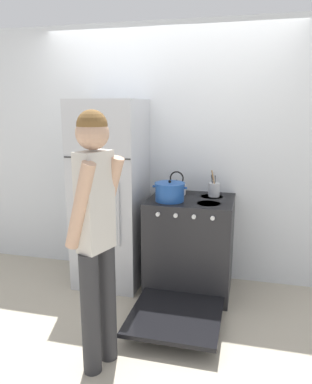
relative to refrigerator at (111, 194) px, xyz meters
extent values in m
plane|color=#B2A893|center=(0.50, 0.32, -0.91)|extent=(14.00, 14.00, 0.00)
cube|color=silver|center=(0.50, 0.35, 0.36)|extent=(10.00, 0.06, 2.55)
cube|color=#B7BABF|center=(0.00, 0.00, 0.00)|extent=(0.64, 0.63, 1.82)
cube|color=#2D2D2D|center=(0.00, -0.32, 0.40)|extent=(0.63, 0.01, 0.01)
cylinder|color=#B2B5BA|center=(0.20, -0.33, -0.11)|extent=(0.02, 0.02, 0.58)
cube|color=#232326|center=(0.80, -0.01, -0.45)|extent=(0.78, 0.66, 0.92)
cube|color=black|center=(0.80, -0.01, 0.00)|extent=(0.77, 0.65, 0.02)
cube|color=black|center=(0.80, -0.32, -0.46)|extent=(0.68, 0.05, 0.70)
cylinder|color=black|center=(0.63, -0.15, 0.00)|extent=(0.21, 0.21, 0.01)
cylinder|color=black|center=(0.98, -0.15, 0.00)|extent=(0.21, 0.21, 0.01)
cylinder|color=black|center=(0.63, 0.12, 0.00)|extent=(0.21, 0.21, 0.01)
cylinder|color=black|center=(0.98, 0.12, 0.00)|extent=(0.21, 0.21, 0.01)
cylinder|color=silver|center=(0.57, -0.36, -0.06)|extent=(0.04, 0.02, 0.04)
cylinder|color=silver|center=(0.72, -0.36, -0.06)|extent=(0.04, 0.02, 0.04)
cylinder|color=silver|center=(0.88, -0.36, -0.06)|extent=(0.04, 0.02, 0.04)
cylinder|color=silver|center=(1.04, -0.36, -0.06)|extent=(0.04, 0.02, 0.04)
cube|color=black|center=(0.80, -0.71, -0.79)|extent=(0.72, 0.74, 0.04)
cube|color=#99999E|center=(0.80, -0.10, -0.50)|extent=(0.64, 0.36, 0.01)
cylinder|color=#1E4C9E|center=(0.63, -0.15, 0.08)|extent=(0.26, 0.26, 0.15)
cylinder|color=#1E4C9E|center=(0.63, -0.15, 0.17)|extent=(0.27, 0.27, 0.02)
sphere|color=black|center=(0.63, -0.15, 0.19)|extent=(0.03, 0.03, 0.03)
cylinder|color=#1E4C9E|center=(0.48, -0.15, 0.13)|extent=(0.03, 0.02, 0.02)
cylinder|color=#1E4C9E|center=(0.77, -0.15, 0.13)|extent=(0.03, 0.02, 0.02)
cylinder|color=silver|center=(0.64, 0.12, 0.06)|extent=(0.18, 0.18, 0.10)
cone|color=silver|center=(0.64, 0.12, 0.12)|extent=(0.17, 0.17, 0.03)
sphere|color=black|center=(0.64, 0.12, 0.14)|extent=(0.02, 0.02, 0.02)
cone|color=silver|center=(0.72, 0.12, 0.07)|extent=(0.10, 0.03, 0.08)
torus|color=black|center=(0.64, 0.12, 0.17)|extent=(0.14, 0.01, 0.14)
cylinder|color=#B7BABF|center=(1.00, 0.13, 0.07)|extent=(0.11, 0.11, 0.13)
cylinder|color=#9E7547|center=(1.00, 0.10, 0.15)|extent=(0.06, 0.02, 0.23)
cylinder|color=#232326|center=(1.00, 0.15, 0.12)|extent=(0.02, 0.04, 0.18)
cylinder|color=#B2B5BA|center=(1.00, 0.12, 0.14)|extent=(0.03, 0.02, 0.21)
cylinder|color=#4C4C51|center=(0.98, 0.12, 0.13)|extent=(0.03, 0.03, 0.19)
cylinder|color=#2D2D30|center=(0.35, -1.33, -0.48)|extent=(0.12, 0.12, 0.85)
cylinder|color=#2D2D30|center=(0.41, -1.17, -0.48)|extent=(0.12, 0.12, 0.85)
cube|color=beige|center=(0.38, -1.25, 0.26)|extent=(0.20, 0.27, 0.64)
cylinder|color=tan|center=(0.34, -1.37, 0.26)|extent=(0.27, 0.16, 0.57)
cylinder|color=tan|center=(0.42, -1.12, 0.26)|extent=(0.27, 0.16, 0.57)
sphere|color=tan|center=(0.38, -1.25, 0.69)|extent=(0.21, 0.21, 0.21)
sphere|color=brown|center=(0.38, -1.25, 0.74)|extent=(0.19, 0.19, 0.19)
camera|label=1|loc=(1.31, -3.37, 0.86)|focal=35.00mm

